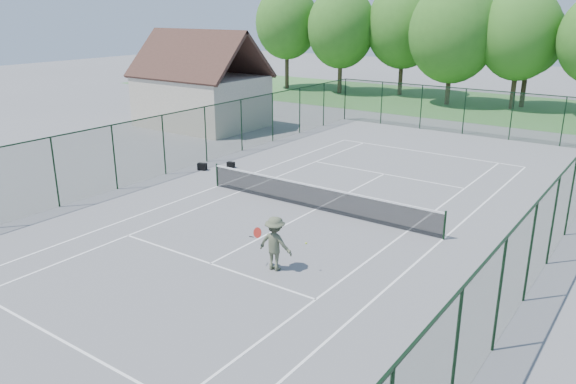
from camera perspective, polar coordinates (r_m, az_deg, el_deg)
name	(u,v)px	position (r m, az deg, el deg)	size (l,w,h in m)	color
ground	(316,209)	(23.41, 2.84, -1.77)	(140.00, 140.00, 0.00)	slate
grass_far	(511,109)	(50.62, 21.71, 7.87)	(80.00, 16.00, 0.01)	#457D3B
court_lines	(316,209)	(23.41, 2.84, -1.77)	(11.05, 23.85, 0.01)	white
tennis_net	(316,196)	(23.22, 2.86, -0.44)	(11.08, 0.08, 1.10)	black
fence_enclosure	(316,173)	(22.92, 2.90, 1.89)	(18.05, 36.05, 3.02)	#18341D
utility_building	(201,81)	(40.16, -8.88, 11.04)	(8.60, 6.27, 6.63)	beige
tree_line_far	(520,34)	(50.02, 22.53, 14.61)	(39.40, 6.40, 9.70)	#463423
sports_bag_a	(202,167)	(29.33, -8.71, 2.56)	(0.46, 0.27, 0.36)	black
sports_bag_b	(231,165)	(29.61, -5.83, 2.77)	(0.39, 0.24, 0.30)	black
tennis_player	(275,243)	(17.84, -1.32, -5.25)	(1.82, 0.83, 1.79)	#51583F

